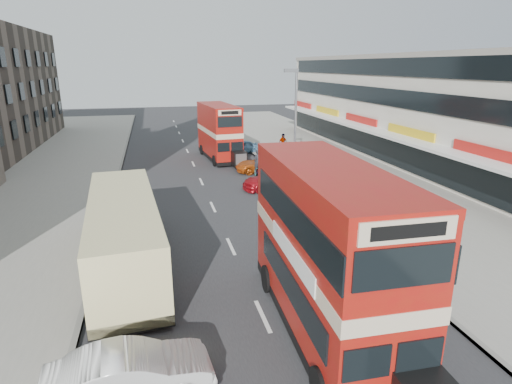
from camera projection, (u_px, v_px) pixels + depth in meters
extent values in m
plane|color=#28282B|center=(280.00, 353.00, 12.67)|extent=(160.00, 160.00, 0.00)
cube|color=#28282B|center=(201.00, 182.00, 31.23)|extent=(12.00, 90.00, 0.01)
cube|color=gray|center=(349.00, 171.00, 33.97)|extent=(12.00, 90.00, 0.15)
cube|color=gray|center=(25.00, 192.00, 28.45)|extent=(12.00, 90.00, 0.15)
cube|color=gray|center=(116.00, 186.00, 29.81)|extent=(0.20, 90.00, 0.16)
cube|color=gray|center=(279.00, 176.00, 32.62)|extent=(0.20, 90.00, 0.16)
cube|color=beige|center=(426.00, 111.00, 36.38)|extent=(8.00, 46.00, 9.00)
cube|color=black|center=(381.00, 146.00, 36.29)|extent=(0.10, 44.00, 2.40)
cube|color=gray|center=(433.00, 56.00, 35.04)|extent=(8.20, 46.20, 0.40)
cube|color=white|center=(374.00, 130.00, 35.69)|extent=(1.80, 44.00, 0.20)
cylinder|color=slate|center=(295.00, 129.00, 29.73)|extent=(0.16, 0.16, 8.00)
cube|color=slate|center=(291.00, 71.00, 28.47)|extent=(1.00, 0.20, 0.25)
cube|color=black|center=(323.00, 317.00, 13.86)|extent=(2.90, 8.44, 0.37)
cube|color=#980F0D|center=(325.00, 283.00, 13.49)|extent=(2.88, 8.44, 2.30)
cube|color=beige|center=(327.00, 246.00, 13.11)|extent=(2.92, 8.48, 0.47)
cube|color=#980F0D|center=(329.00, 208.00, 12.75)|extent=(2.88, 8.44, 2.20)
cube|color=#980F0D|center=(331.00, 171.00, 12.40)|extent=(2.90, 8.46, 0.26)
cube|color=black|center=(220.00, 155.00, 38.83)|extent=(3.06, 7.73, 0.33)
cube|color=#980F0D|center=(219.00, 143.00, 38.50)|extent=(3.04, 7.73, 2.08)
cube|color=beige|center=(219.00, 130.00, 38.16)|extent=(3.09, 7.78, 0.42)
cube|color=#980F0D|center=(219.00, 118.00, 37.83)|extent=(3.04, 7.73, 1.98)
cube|color=#980F0D|center=(218.00, 106.00, 37.52)|extent=(3.06, 7.75, 0.24)
cube|color=black|center=(239.00, 159.00, 34.95)|extent=(1.23, 1.23, 1.23)
cube|color=black|center=(127.00, 258.00, 17.96)|extent=(3.48, 10.77, 0.42)
cube|color=beige|center=(124.00, 231.00, 17.61)|extent=(3.46, 10.77, 2.75)
imported|color=white|center=(130.00, 374.00, 10.80)|extent=(4.41, 1.89, 1.41)
imported|color=#A81019|center=(275.00, 179.00, 29.30)|extent=(4.83, 2.37, 1.35)
imported|color=#C75313|center=(263.00, 165.00, 33.89)|extent=(4.58, 2.39, 1.23)
imported|color=#5C92B9|center=(241.00, 147.00, 41.14)|extent=(3.87, 1.87, 1.27)
imported|color=gray|center=(341.00, 181.00, 27.45)|extent=(0.71, 0.50, 1.88)
imported|color=gray|center=(283.00, 143.00, 40.69)|extent=(1.17, 0.88, 1.85)
imported|color=gray|center=(258.00, 172.00, 32.17)|extent=(0.72, 1.75, 0.90)
imported|color=black|center=(258.00, 162.00, 31.93)|extent=(0.70, 0.49, 1.85)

